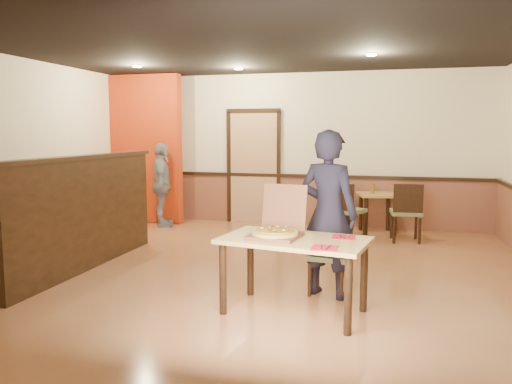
# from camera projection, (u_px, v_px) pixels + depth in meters

# --- Properties ---
(floor) EXTENTS (7.00, 7.00, 0.00)m
(floor) POSITION_uv_depth(u_px,v_px,m) (242.00, 275.00, 6.05)
(floor) COLOR #B97448
(floor) RESTS_ON ground
(ceiling) EXTENTS (7.00, 7.00, 0.00)m
(ceiling) POSITION_uv_depth(u_px,v_px,m) (242.00, 38.00, 5.71)
(ceiling) COLOR black
(ceiling) RESTS_ON wall_back
(wall_back) EXTENTS (7.00, 0.00, 7.00)m
(wall_back) POSITION_uv_depth(u_px,v_px,m) (296.00, 150.00, 9.24)
(wall_back) COLOR beige
(wall_back) RESTS_ON floor
(wainscot_back) EXTENTS (7.00, 0.04, 0.90)m
(wainscot_back) POSITION_uv_depth(u_px,v_px,m) (295.00, 201.00, 9.33)
(wainscot_back) COLOR brown
(wainscot_back) RESTS_ON floor
(chair_rail_back) EXTENTS (7.00, 0.06, 0.06)m
(chair_rail_back) POSITION_uv_depth(u_px,v_px,m) (295.00, 176.00, 9.25)
(chair_rail_back) COLOR black
(chair_rail_back) RESTS_ON wall_back
(back_door) EXTENTS (0.90, 0.06, 2.10)m
(back_door) POSITION_uv_depth(u_px,v_px,m) (254.00, 168.00, 9.45)
(back_door) COLOR tan
(back_door) RESTS_ON wall_back
(booth_partition) EXTENTS (0.20, 3.10, 1.44)m
(booth_partition) POSITION_uv_depth(u_px,v_px,m) (86.00, 211.00, 6.29)
(booth_partition) COLOR black
(booth_partition) RESTS_ON floor
(red_accent_panel) EXTENTS (1.60, 0.20, 2.78)m
(red_accent_panel) POSITION_uv_depth(u_px,v_px,m) (141.00, 149.00, 9.50)
(red_accent_panel) COLOR #B52F0C
(red_accent_panel) RESTS_ON floor
(spot_a) EXTENTS (0.14, 0.14, 0.02)m
(spot_a) POSITION_uv_depth(u_px,v_px,m) (137.00, 66.00, 8.03)
(spot_a) COLOR beige
(spot_a) RESTS_ON ceiling
(spot_b) EXTENTS (0.14, 0.14, 0.02)m
(spot_b) POSITION_uv_depth(u_px,v_px,m) (239.00, 69.00, 8.32)
(spot_b) COLOR beige
(spot_b) RESTS_ON ceiling
(spot_c) EXTENTS (0.14, 0.14, 0.02)m
(spot_c) POSITION_uv_depth(u_px,v_px,m) (371.00, 54.00, 6.79)
(spot_c) COLOR beige
(spot_c) RESTS_ON ceiling
(main_table) EXTENTS (1.48, 0.99, 0.73)m
(main_table) POSITION_uv_depth(u_px,v_px,m) (294.00, 249.00, 4.74)
(main_table) COLOR tan
(main_table) RESTS_ON floor
(diner_chair) EXTENTS (0.46, 0.46, 0.84)m
(diner_chair) POSITION_uv_depth(u_px,v_px,m) (331.00, 251.00, 5.39)
(diner_chair) COLOR #626E40
(diner_chair) RESTS_ON floor
(side_chair_left) EXTENTS (0.61, 0.61, 0.92)m
(side_chair_left) POSITION_uv_depth(u_px,v_px,m) (346.00, 208.00, 8.07)
(side_chair_left) COLOR #626E40
(side_chair_left) RESTS_ON floor
(side_chair_right) EXTENTS (0.51, 0.51, 0.94)m
(side_chair_right) POSITION_uv_depth(u_px,v_px,m) (406.00, 210.00, 7.82)
(side_chair_right) COLOR #626E40
(side_chair_right) RESTS_ON floor
(side_table) EXTENTS (0.77, 0.77, 0.68)m
(side_table) POSITION_uv_depth(u_px,v_px,m) (378.00, 203.00, 8.53)
(side_table) COLOR tan
(side_table) RESTS_ON floor
(diner) EXTENTS (0.75, 0.61, 1.76)m
(diner) POSITION_uv_depth(u_px,v_px,m) (328.00, 214.00, 5.21)
(diner) COLOR black
(diner) RESTS_ON floor
(passerby) EXTENTS (0.71, 0.98, 1.54)m
(passerby) POSITION_uv_depth(u_px,v_px,m) (162.00, 185.00, 9.11)
(passerby) COLOR gray
(passerby) RESTS_ON floor
(pizza_box) EXTENTS (0.52, 0.59, 0.48)m
(pizza_box) POSITION_uv_depth(u_px,v_px,m) (277.00, 230.00, 4.79)
(pizza_box) COLOR brown
(pizza_box) RESTS_ON main_table
(pizza) EXTENTS (0.58, 0.58, 0.03)m
(pizza) POSITION_uv_depth(u_px,v_px,m) (275.00, 232.00, 4.75)
(pizza) COLOR gold
(pizza) RESTS_ON pizza_box
(napkin_near) EXTENTS (0.23, 0.23, 0.01)m
(napkin_near) POSITION_uv_depth(u_px,v_px,m) (325.00, 248.00, 4.32)
(napkin_near) COLOR red
(napkin_near) RESTS_ON main_table
(napkin_far) EXTENTS (0.22, 0.22, 0.01)m
(napkin_far) POSITION_uv_depth(u_px,v_px,m) (344.00, 237.00, 4.76)
(napkin_far) COLOR red
(napkin_far) RESTS_ON main_table
(condiment) EXTENTS (0.07, 0.07, 0.17)m
(condiment) POSITION_uv_depth(u_px,v_px,m) (373.00, 189.00, 8.48)
(condiment) COLOR brown
(condiment) RESTS_ON side_table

